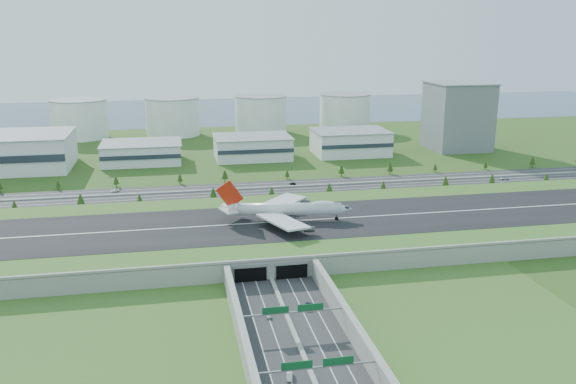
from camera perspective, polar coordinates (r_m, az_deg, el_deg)
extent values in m
plane|color=#204616|center=(298.17, -3.17, -4.44)|extent=(1200.00, 1200.00, 0.00)
cube|color=gray|center=(296.86, -3.18, -3.71)|extent=(520.00, 100.00, 8.00)
cube|color=#384F1B|center=(295.56, -3.19, -2.96)|extent=(520.00, 100.00, 0.16)
cube|color=black|center=(295.52, -3.19, -2.94)|extent=(520.00, 58.00, 0.12)
cube|color=silver|center=(295.49, -3.19, -2.92)|extent=(520.00, 0.90, 0.02)
cube|color=gray|center=(249.39, -1.62, -6.33)|extent=(520.00, 1.20, 1.20)
cube|color=#28282B|center=(199.36, 1.35, -14.91)|extent=(34.00, 120.00, 0.12)
cube|color=gray|center=(199.17, 1.35, -14.82)|extent=(1.60, 120.00, 0.90)
cube|color=gray|center=(203.50, -4.40, -13.02)|extent=(2.40, 100.00, 8.00)
cube|color=gray|center=(210.08, 5.73, -12.10)|extent=(2.40, 100.00, 8.00)
cube|color=black|center=(249.57, -3.52, -7.67)|extent=(13.00, 1.20, 6.00)
cube|color=black|center=(252.10, 0.34, -7.40)|extent=(13.00, 1.20, 6.00)
cylinder|color=gray|center=(208.06, -4.79, -12.51)|extent=(0.70, 0.70, 7.00)
cylinder|color=gray|center=(214.77, 5.55, -11.60)|extent=(0.70, 0.70, 7.00)
cube|color=gray|center=(208.92, 0.47, -11.19)|extent=(38.00, 0.50, 0.50)
cube|color=#0C4C23|center=(207.22, -1.18, -11.00)|extent=(9.00, 0.30, 2.40)
cube|color=#0C4C23|center=(209.37, 2.12, -10.72)|extent=(9.00, 0.30, 2.40)
cylinder|color=gray|center=(185.78, 8.71, -16.31)|extent=(0.70, 0.70, 7.00)
cube|color=gray|center=(178.98, 2.79, -16.07)|extent=(38.00, 0.50, 0.50)
cube|color=#0C4C23|center=(177.01, 0.84, -15.91)|extent=(9.00, 0.30, 2.40)
cube|color=#0C4C23|center=(179.53, 4.73, -15.49)|extent=(9.00, 0.30, 2.40)
cube|color=#28282B|center=(388.35, -5.10, 0.21)|extent=(560.00, 36.00, 0.12)
cylinder|color=#3D2819|center=(375.66, -24.20, -1.47)|extent=(0.50, 0.50, 2.06)
cone|color=black|center=(374.98, -24.24, -1.08)|extent=(3.20, 3.20, 4.12)
cylinder|color=#3D2819|center=(368.77, -18.80, -1.16)|extent=(0.50, 0.50, 2.81)
cone|color=black|center=(367.83, -18.84, -0.62)|extent=(4.37, 4.37, 5.61)
cylinder|color=#3D2819|center=(365.61, -13.70, -0.97)|extent=(0.50, 0.50, 2.11)
cone|color=black|center=(364.89, -13.72, -0.56)|extent=(3.29, 3.29, 4.23)
cylinder|color=#3D2819|center=(365.70, -6.99, -0.58)|extent=(0.50, 0.50, 2.77)
cone|color=black|center=(364.76, -7.01, -0.04)|extent=(4.31, 4.31, 5.55)
cylinder|color=#3D2819|center=(369.64, -1.54, -0.33)|extent=(0.50, 0.50, 2.32)
cone|color=black|center=(368.86, -1.55, 0.11)|extent=(3.61, 3.61, 4.65)
cylinder|color=#3D2819|center=(376.99, 3.88, -0.04)|extent=(0.50, 0.50, 2.57)
cone|color=black|center=(376.14, 3.89, 0.45)|extent=(3.99, 3.99, 5.13)
cylinder|color=#3D2819|center=(387.25, 8.89, 0.21)|extent=(0.50, 0.50, 2.35)
cone|color=black|center=(386.49, 8.91, 0.64)|extent=(3.66, 3.66, 4.71)
cylinder|color=#3D2819|center=(403.07, 14.50, 0.53)|extent=(0.50, 0.50, 2.81)
cone|color=black|center=(402.21, 14.53, 1.02)|extent=(4.38, 4.38, 5.63)
cylinder|color=#3D2819|center=(417.83, 18.51, 0.73)|extent=(0.50, 0.50, 2.79)
cone|color=black|center=(417.01, 18.55, 1.20)|extent=(4.34, 4.34, 5.58)
cylinder|color=#3D2819|center=(438.29, 22.98, 0.92)|extent=(0.50, 0.50, 2.32)
cone|color=black|center=(437.63, 23.02, 1.30)|extent=(3.62, 3.62, 4.65)
cylinder|color=#3D2819|center=(421.36, -25.36, 0.14)|extent=(0.50, 0.50, 2.61)
cylinder|color=#3D2819|center=(413.95, -20.69, 0.35)|extent=(0.50, 0.50, 2.04)
cone|color=black|center=(413.34, -20.73, 0.70)|extent=(3.17, 3.17, 4.08)
cylinder|color=#3D2819|center=(409.19, -15.77, 0.63)|extent=(0.50, 0.50, 2.45)
cone|color=black|center=(408.44, -15.80, 1.05)|extent=(3.82, 3.82, 4.91)
cylinder|color=#3D2819|center=(407.60, -10.06, 0.91)|extent=(0.50, 0.50, 2.32)
cone|color=black|center=(406.89, -10.08, 1.31)|extent=(3.61, 3.61, 4.64)
cylinder|color=#3D2819|center=(408.91, -5.92, 1.15)|extent=(0.50, 0.50, 2.84)
cone|color=black|center=(408.06, -5.94, 1.64)|extent=(4.41, 4.41, 5.67)
cylinder|color=#3D2819|center=(414.67, -0.08, 1.37)|extent=(0.50, 0.50, 2.09)
cone|color=black|center=(414.04, -0.08, 1.73)|extent=(3.25, 3.25, 4.17)
cylinder|color=#3D2819|center=(423.29, 5.01, 1.65)|extent=(0.50, 0.50, 2.81)
cone|color=black|center=(422.47, 5.02, 2.12)|extent=(4.36, 4.36, 5.61)
cylinder|color=#3D2819|center=(434.21, 9.52, 1.85)|extent=(0.50, 0.50, 2.89)
cone|color=black|center=(433.39, 9.54, 2.32)|extent=(4.50, 4.50, 5.78)
cylinder|color=#3D2819|center=(447.12, 13.59, 1.96)|extent=(0.50, 0.50, 2.07)
cone|color=black|center=(446.54, 13.61, 2.29)|extent=(3.22, 3.22, 4.14)
cylinder|color=#3D2819|center=(464.47, 17.97, 2.13)|extent=(0.50, 0.50, 2.14)
cone|color=black|center=(463.90, 18.00, 2.46)|extent=(3.33, 3.33, 4.28)
cylinder|color=#3D2819|center=(483.54, 21.89, 2.31)|extent=(0.50, 0.50, 2.84)
cone|color=black|center=(482.81, 21.93, 2.73)|extent=(4.41, 4.41, 5.68)
cube|color=silver|center=(477.99, -13.52, 3.60)|extent=(58.00, 42.00, 15.00)
cube|color=silver|center=(481.32, -3.36, 4.20)|extent=(58.00, 42.00, 17.00)
cube|color=silver|center=(497.85, 5.83, 4.63)|extent=(58.00, 42.00, 19.00)
cube|color=slate|center=(534.51, 15.60, 6.83)|extent=(46.00, 46.00, 55.00)
cylinder|color=silver|center=(599.88, -18.93, 6.46)|extent=(50.00, 50.00, 35.00)
cylinder|color=silver|center=(594.17, -10.74, 6.94)|extent=(50.00, 50.00, 35.00)
cylinder|color=silver|center=(600.55, -2.55, 7.27)|extent=(50.00, 50.00, 35.00)
cylinder|color=silver|center=(618.65, 5.33, 7.45)|extent=(50.00, 50.00, 35.00)
cube|color=#334662|center=(765.88, -8.17, 7.53)|extent=(1200.00, 260.00, 0.06)
cylinder|color=silver|center=(298.39, -0.14, -1.61)|extent=(53.67, 15.48, 6.11)
cone|color=silver|center=(300.06, 5.33, -1.58)|extent=(8.60, 7.36, 6.11)
cone|color=silver|center=(299.34, -5.63, -1.55)|extent=(10.47, 7.70, 6.11)
ellipsoid|color=silver|center=(298.50, 3.35, -1.19)|extent=(13.66, 6.99, 3.76)
cube|color=silver|center=(283.17, -0.49, -2.74)|extent=(22.17, 31.20, 1.51)
cube|color=silver|center=(314.20, -0.53, -0.92)|extent=(28.44, 29.56, 1.51)
cylinder|color=#38383D|center=(288.46, 0.79, -2.84)|extent=(5.39, 3.70, 2.86)
cylinder|color=#38383D|center=(278.71, 1.99, -3.50)|extent=(5.39, 3.70, 2.86)
cylinder|color=#38383D|center=(310.31, 0.67, -1.54)|extent=(5.39, 3.70, 2.86)
cylinder|color=#38383D|center=(320.56, 1.62, -0.99)|extent=(5.39, 3.70, 2.86)
cube|color=silver|center=(293.13, -5.55, -1.76)|extent=(8.94, 11.82, 0.57)
cube|color=silver|center=(304.98, -5.36, -1.08)|extent=(11.15, 11.71, 0.57)
cube|color=#B21D0C|center=(297.26, -5.49, -0.21)|extent=(13.54, 3.26, 14.31)
cylinder|color=black|center=(301.14, 4.56, -2.50)|extent=(1.81, 0.67, 1.81)
cylinder|color=black|center=(296.95, -0.87, -2.71)|extent=(1.81, 0.67, 1.81)
cylinder|color=black|center=(302.76, -0.87, -2.35)|extent=(1.81, 0.67, 1.81)
cylinder|color=black|center=(297.02, -1.98, -2.71)|extent=(1.81, 0.67, 1.81)
cylinder|color=black|center=(302.83, -1.96, -2.36)|extent=(1.81, 0.67, 1.81)
imported|color=silver|center=(221.46, -1.89, -11.41)|extent=(2.39, 4.86, 1.59)
imported|color=silver|center=(186.99, 0.13, -16.82)|extent=(2.61, 5.15, 1.62)
imported|color=#0D1F41|center=(228.08, 1.89, -10.57)|extent=(4.98, 6.52, 1.65)
imported|color=black|center=(399.20, 0.44, 0.79)|extent=(4.46, 3.08, 1.39)
imported|color=silver|center=(437.44, 19.59, 1.20)|extent=(6.28, 3.38, 1.67)
imported|color=white|center=(396.97, -15.89, 0.13)|extent=(5.94, 3.92, 1.60)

